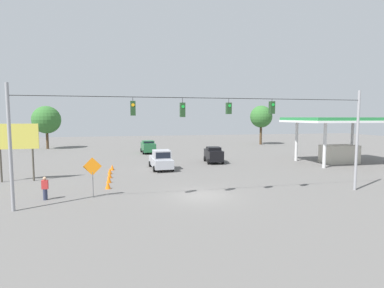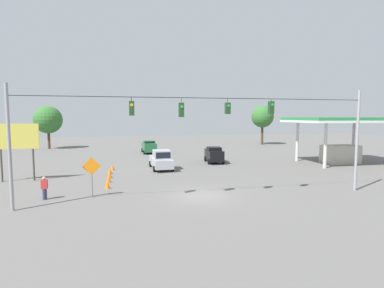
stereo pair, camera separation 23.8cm
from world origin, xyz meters
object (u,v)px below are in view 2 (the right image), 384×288
Objects in this scene: traffic_cone_second at (109,179)px; work_zone_sign at (92,169)px; sedan_black_oncoming_far at (214,155)px; gas_station at (341,130)px; traffic_cone_nearest at (107,185)px; tree_horizon_right at (262,117)px; pickup_truck_silver_withflow_mid at (161,160)px; roadside_billboard at (16,140)px; overhead_signal_span at (204,129)px; sedan_green_withflow_deep at (149,147)px; traffic_cone_third at (110,175)px; tree_horizon_left at (48,120)px; traffic_cone_fourth at (110,171)px; pedestrian at (44,188)px; traffic_cone_fifth at (112,167)px.

work_zone_sign reaches higher than traffic_cone_second.
sedan_black_oncoming_far is 15.71m from gas_station.
traffic_cone_nearest is 0.08× the size of tree_horizon_right.
pickup_truck_silver_withflow_mid is 1.05× the size of roadside_billboard.
overhead_signal_span is 2.01× the size of gas_station.
sedan_green_withflow_deep is at bearing -103.35° from traffic_cone_second.
tree_horizon_right is (-29.47, -35.21, 3.69)m from work_zone_sign.
overhead_signal_span is 13.28m from pickup_truck_silver_withflow_mid.
roadside_billboard is (19.87, 6.69, 2.61)m from sedan_black_oncoming_far.
pickup_truck_silver_withflow_mid is 12.10m from work_zone_sign.
roadside_billboard is at bearing 5.03° from gas_station.
sedan_black_oncoming_far is 6.56× the size of traffic_cone_third.
pickup_truck_silver_withflow_mid reaches higher than sedan_green_withflow_deep.
tree_horizon_left is at bearing -63.53° from overhead_signal_span.
work_zone_sign is at bearing 50.07° from tree_horizon_right.
traffic_cone_nearest is 28.30m from gas_station.
traffic_cone_fourth is 27.44m from gas_station.
sedan_green_withflow_deep is 7.56× the size of traffic_cone_fourth.
overhead_signal_span is 8.34m from work_zone_sign.
traffic_cone_fourth is at bearing 42.69° from tree_horizon_right.
traffic_cone_fourth is at bearing 113.99° from tree_horizon_left.
overhead_signal_span reaches higher than traffic_cone_nearest.
sedan_green_withflow_deep is 2.86× the size of pedestrian.
roadside_billboard is at bearing 26.74° from traffic_cone_fifth.
tree_horizon_left is at bearing -0.45° from tree_horizon_right.
traffic_cone_second is 6.22m from traffic_cone_fifth.
tree_horizon_left reaches higher than traffic_cone_fourth.
tree_horizon_right is at bearing -135.16° from traffic_cone_third.
roadside_billboard is 3.16× the size of pedestrian.
roadside_billboard is (7.81, -2.27, 3.32)m from traffic_cone_second.
traffic_cone_third is (6.74, -8.84, -4.54)m from overhead_signal_span.
tree_horizon_right reaches higher than traffic_cone_third.
traffic_cone_second is 0.08× the size of tree_horizon_right.
traffic_cone_fifth is 11.53m from pedestrian.
pickup_truck_silver_withflow_mid is at bearing 46.52° from tree_horizon_right.
traffic_cone_nearest is 0.08× the size of tree_horizon_left.
traffic_cone_fourth is 29.78m from tree_horizon_left.
sedan_green_withflow_deep is at bearing 149.02° from tree_horizon_left.
overhead_signal_span is 11.61m from pedestrian.
pedestrian is at bearing 70.70° from sedan_green_withflow_deep.
gas_station is (-27.15, -1.32, 3.76)m from traffic_cone_fourth.
tree_horizon_right is at bearing 179.55° from tree_horizon_left.
roadside_billboard is 28.94m from tree_horizon_left.
overhead_signal_span is at bearing 93.74° from sedan_green_withflow_deep.
roadside_billboard is (14.52, -9.09, -1.22)m from overhead_signal_span.
overhead_signal_span is 4.77× the size of roadside_billboard.
roadside_billboard is (7.84, 3.95, 3.32)m from traffic_cone_fifth.
sedan_black_oncoming_far is 18.79m from work_zone_sign.
traffic_cone_fourth is 8.88m from work_zone_sign.
traffic_cone_second is 33.48m from tree_horizon_left.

